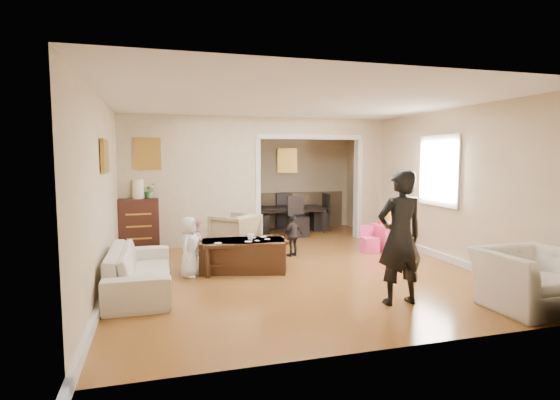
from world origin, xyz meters
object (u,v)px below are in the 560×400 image
object	(u,v)px
armchair_front	(531,279)
child_kneel_a	(189,247)
adult_person	(400,237)
cyan_cup	(386,223)
coffee_table	(244,255)
coffee_cup	(250,237)
child_kneel_b	(197,244)
armchair_back	(235,232)
table_lamp	(138,189)
child_toddler	(293,235)
play_table	(389,237)
dining_table	(290,220)
dresser	(139,225)
sofa	(140,269)

from	to	relation	value
armchair_front	child_kneel_a	size ratio (longest dim) A/B	1.18
adult_person	child_kneel_a	size ratio (longest dim) A/B	1.81
adult_person	child_kneel_a	distance (m)	3.07
cyan_cup	coffee_table	bearing A→B (deg)	-166.25
coffee_cup	adult_person	xyz separation A→B (m)	(1.43, -2.01, 0.28)
child_kneel_a	child_kneel_b	size ratio (longest dim) A/B	1.11
armchair_back	adult_person	distance (m)	3.89
armchair_back	child_kneel_b	world-z (taller)	child_kneel_b
cyan_cup	adult_person	xyz separation A→B (m)	(-1.37, -2.77, 0.28)
child_kneel_a	table_lamp	bearing A→B (deg)	44.62
armchair_back	coffee_cup	bearing A→B (deg)	46.26
child_toddler	armchair_back	bearing A→B (deg)	-66.70
play_table	dining_table	distance (m)	2.78
dresser	play_table	size ratio (longest dim) A/B	1.95
sofa	adult_person	xyz separation A→B (m)	(3.06, -1.41, 0.53)
sofa	cyan_cup	xyz separation A→B (m)	(4.43, 1.36, 0.25)
child_kneel_b	child_toddler	world-z (taller)	child_kneel_b
child_toddler	sofa	bearing A→B (deg)	2.90
coffee_table	dining_table	world-z (taller)	dining_table
coffee_table	coffee_cup	xyz separation A→B (m)	(0.10, -0.05, 0.29)
table_lamp	play_table	bearing A→B (deg)	-14.75
dining_table	armchair_back	bearing A→B (deg)	-131.61
play_table	dining_table	bearing A→B (deg)	116.32
coffee_table	child_kneel_a	distance (m)	0.89
armchair_front	child_kneel_b	world-z (taller)	child_kneel_b
table_lamp	adult_person	distance (m)	5.13
child_kneel_b	child_toddler	bearing A→B (deg)	-81.12
armchair_back	child_kneel_a	distance (m)	1.97
cyan_cup	table_lamp	bearing A→B (deg)	164.35
armchair_front	adult_person	size ratio (longest dim) A/B	0.65
coffee_cup	child_kneel_a	world-z (taller)	child_kneel_a
coffee_cup	play_table	xyz separation A→B (m)	(2.89, 0.81, -0.29)
sofa	child_kneel_b	distance (m)	1.27
armchair_front	dining_table	bearing A→B (deg)	100.54
coffee_cup	cyan_cup	xyz separation A→B (m)	(2.79, 0.76, -0.00)
cyan_cup	dresser	bearing A→B (deg)	164.35
coffee_table	child_kneel_a	xyz separation A→B (m)	(-0.85, -0.15, 0.21)
cyan_cup	child_kneel_a	distance (m)	3.84
armchair_back	table_lamp	bearing A→B (deg)	-55.92
armchair_front	armchair_back	bearing A→B (deg)	123.04
armchair_back	armchair_front	bearing A→B (deg)	81.53
armchair_back	coffee_table	world-z (taller)	armchair_back
armchair_back	dresser	size ratio (longest dim) A/B	0.77
table_lamp	coffee_cup	bearing A→B (deg)	-49.48
child_kneel_b	child_toddler	size ratio (longest dim) A/B	1.07
table_lamp	dining_table	xyz separation A→B (m)	(3.39, 1.27, -0.90)
coffee_table	cyan_cup	bearing A→B (deg)	13.75
table_lamp	armchair_front	bearing A→B (deg)	-45.20
coffee_table	dining_table	xyz separation A→B (m)	(1.76, 3.25, 0.05)
adult_person	sofa	bearing A→B (deg)	-25.98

